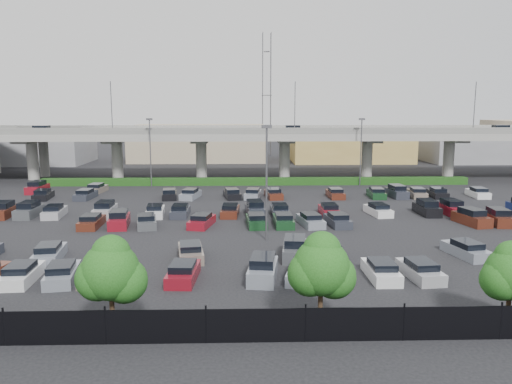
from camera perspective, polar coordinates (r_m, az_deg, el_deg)
ground at (r=52.95m, az=0.77°, el=-3.25°), size 280.00×280.00×0.00m
overpass at (r=83.73m, az=-0.28°, el=6.26°), size 150.00×13.00×15.80m
hedge at (r=77.44m, az=0.01°, el=1.23°), size 66.00×1.60×1.10m
fence at (r=26.03m, az=3.28°, el=-14.95°), size 70.00×0.10×2.00m
tree_row at (r=26.52m, az=4.71°, el=-8.43°), size 65.07×3.66×5.94m
parked_cars at (r=49.27m, az=-0.70°, el=-3.49°), size 62.87×41.63×1.67m
light_poles at (r=53.92m, az=-3.70°, el=3.68°), size 66.90×48.38×10.30m
distant_buildings at (r=114.62m, az=5.71°, el=5.47°), size 138.00×24.00×9.00m
comm_tower at (r=125.82m, az=1.22°, el=11.27°), size 2.40×2.40×30.00m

